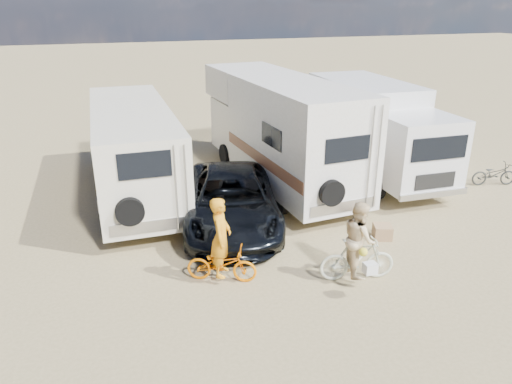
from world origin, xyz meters
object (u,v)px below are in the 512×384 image
object	(u,v)px
bike_man	(222,264)
bike_woman	(357,259)
rider_woman	(358,245)
rv_main	(279,132)
rider_man	(221,244)
cooler	(270,242)
dark_suv	(232,200)
rv_left	(134,153)
bike_parked	(494,174)
crate	(382,232)
box_truck	(377,131)

from	to	relation	value
bike_man	bike_woman	world-z (taller)	bike_woman
bike_woman	rider_woman	world-z (taller)	rider_woman
rv_main	bike_man	bearing A→B (deg)	-126.45
rider_man	cooler	bearing A→B (deg)	-32.07
dark_suv	bike_man	world-z (taller)	dark_suv
rv_left	cooler	distance (m)	6.00
bike_parked	crate	size ratio (longest dim) A/B	3.25
bike_man	crate	xyz separation A→B (m)	(4.80, 0.70, -0.24)
bike_woman	bike_parked	distance (m)	8.76
rv_main	rider_man	bearing A→B (deg)	-126.45
dark_suv	cooler	bearing A→B (deg)	-60.09
rv_main	bike_man	distance (m)	7.00
bike_man	crate	distance (m)	4.85
rv_main	rider_woman	xyz separation A→B (m)	(-0.59, -6.76, -0.97)
rider_man	rider_woman	bearing A→B (deg)	-82.88
box_truck	rider_woman	bearing A→B (deg)	-122.13
box_truck	cooler	xyz separation A→B (m)	(-5.74, -4.38, -1.45)
bike_man	box_truck	bearing A→B (deg)	-28.93
bike_woman	cooler	xyz separation A→B (m)	(-1.44, 2.01, -0.30)
box_truck	crate	world-z (taller)	box_truck
rv_left	bike_man	xyz separation A→B (m)	(1.36, -6.11, -1.06)
rider_woman	bike_parked	world-z (taller)	rider_woman
bike_man	rv_main	bearing A→B (deg)	-7.51
bike_parked	bike_woman	bearing A→B (deg)	132.14
rv_left	bike_man	size ratio (longest dim) A/B	5.01
rv_main	crate	size ratio (longest dim) A/B	17.74
bike_parked	bike_man	bearing A→B (deg)	120.60
rider_man	rv_left	bearing A→B (deg)	37.10
bike_parked	box_truck	bearing A→B (deg)	70.46
rider_woman	bike_man	bearing A→B (deg)	84.49
bike_man	cooler	bearing A→B (deg)	-32.07
dark_suv	bike_parked	size ratio (longest dim) A/B	3.60
rider_woman	rv_left	bearing A→B (deg)	43.85
rv_left	dark_suv	world-z (taller)	rv_left
cooler	crate	world-z (taller)	cooler
rv_main	rider_woman	world-z (taller)	rv_main
dark_suv	rider_woman	bearing A→B (deg)	-49.06
rider_woman	cooler	world-z (taller)	rider_woman
cooler	crate	bearing A→B (deg)	-20.49
bike_parked	rider_woman	bearing A→B (deg)	132.14
dark_suv	bike_parked	bearing A→B (deg)	14.95
rider_woman	crate	distance (m)	2.51
box_truck	rv_left	bearing A→B (deg)	177.38
cooler	crate	distance (m)	3.21
rv_left	bike_parked	xyz separation A→B (m)	(12.18, -3.03, -1.08)
rv_left	cooler	xyz separation A→B (m)	(2.97, -5.06, -1.26)
dark_suv	rv_main	bearing A→B (deg)	62.54
rv_main	crate	world-z (taller)	rv_main
bike_man	bike_parked	bearing A→B (deg)	-49.56
crate	bike_man	bearing A→B (deg)	-171.66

